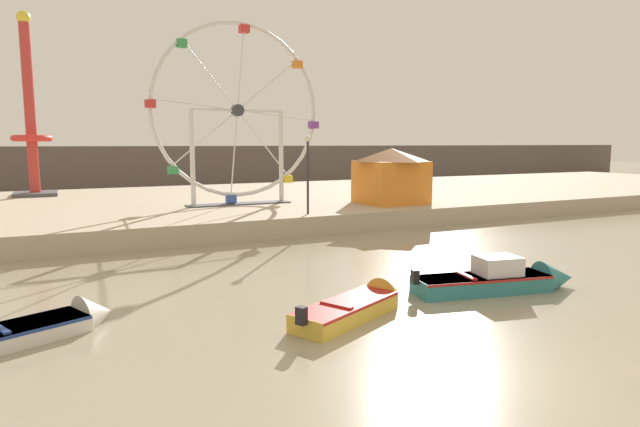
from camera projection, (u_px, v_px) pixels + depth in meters
The scene contains 10 objects.
ground_plane at pixel (447, 366), 11.48m from camera, with size 240.00×240.00×0.00m, color gray.
quay_promenade at pixel (180, 207), 35.69m from camera, with size 110.00×23.21×1.01m, color #B7A88E.
distant_town_skyline at pixel (136, 168), 54.12m from camera, with size 140.00×3.00×4.40m, color #564C47.
motorboat_white_red_stripe at pixel (49, 325), 13.36m from camera, with size 4.05×2.63×1.18m.
motorboat_teal_painted at pixel (506, 279), 17.29m from camera, with size 5.81×2.33×1.47m.
motorboat_mustard_yellow at pixel (361, 304), 14.99m from camera, with size 4.53×2.98×1.12m.
ferris_wheel_white_frame at pixel (238, 114), 31.94m from camera, with size 10.54×1.20×10.75m.
drop_tower_red_tower at pixel (31, 126), 37.44m from camera, with size 2.80×2.80×12.59m.
carnival_booth_orange_canopy at pixel (391, 175), 32.99m from camera, with size 4.05×3.88×3.38m.
promenade_lamp_near at pixel (308, 163), 27.93m from camera, with size 0.32×0.32×4.09m.
Camera 1 is at (-7.25, -8.65, 4.72)m, focal length 30.24 mm.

